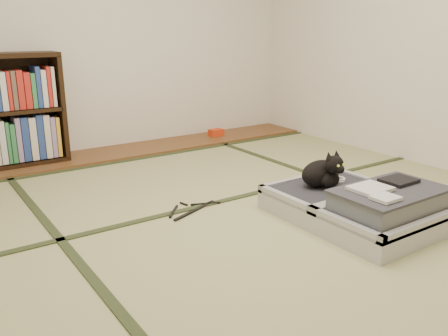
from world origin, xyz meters
TOP-DOWN VIEW (x-y plane):
  - floor at (0.00, 0.00)m, footprint 4.50×4.50m
  - wood_strip at (0.00, 2.00)m, footprint 4.00×0.50m
  - red_item at (1.10, 2.03)m, footprint 0.15×0.09m
  - tatami_borders at (0.00, 0.49)m, footprint 4.00×4.50m
  - suitcase at (0.56, -0.35)m, footprint 0.72×0.96m
  - cat at (0.54, -0.05)m, footprint 0.32×0.32m
  - cable_coil at (0.72, -0.02)m, footprint 0.10×0.10m
  - hanger at (-0.17, 0.38)m, footprint 0.40×0.26m

SIDE VIEW (x-z plane):
  - floor at x=0.00m, z-range 0.00..0.00m
  - tatami_borders at x=0.00m, z-range 0.00..0.01m
  - hanger at x=-0.17m, z-range 0.00..0.01m
  - wood_strip at x=0.00m, z-range 0.00..0.02m
  - red_item at x=1.10m, z-range 0.02..0.09m
  - suitcase at x=0.56m, z-range -0.04..0.24m
  - cable_coil at x=0.72m, z-range 0.14..0.16m
  - cat at x=0.54m, z-range 0.11..0.36m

